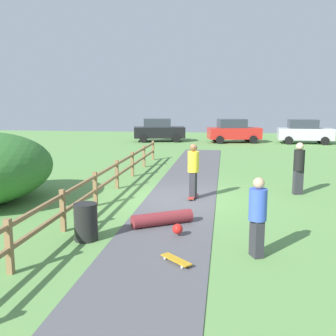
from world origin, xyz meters
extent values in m
plane|color=#60934C|center=(0.00, 0.00, 0.00)|extent=(60.00, 60.00, 0.00)
cube|color=#515156|center=(0.00, 0.00, 0.01)|extent=(2.40, 28.00, 0.02)
cube|color=olive|center=(-2.60, -6.43, 0.55)|extent=(0.12, 0.12, 1.10)
cube|color=olive|center=(-2.60, -3.86, 0.55)|extent=(0.12, 0.12, 1.10)
cube|color=olive|center=(-2.60, -1.29, 0.55)|extent=(0.12, 0.12, 1.10)
cube|color=olive|center=(-2.60, 1.29, 0.55)|extent=(0.12, 0.12, 1.10)
cube|color=olive|center=(-2.60, 3.86, 0.55)|extent=(0.12, 0.12, 1.10)
cube|color=olive|center=(-2.60, 6.43, 0.55)|extent=(0.12, 0.12, 1.10)
cube|color=olive|center=(-2.60, 9.00, 0.55)|extent=(0.12, 0.12, 1.10)
cube|color=olive|center=(-2.60, 0.00, 0.50)|extent=(0.08, 18.00, 0.09)
cube|color=olive|center=(-2.60, 0.00, 0.95)|extent=(0.08, 18.00, 0.09)
cylinder|color=black|center=(-1.80, -4.39, 0.45)|extent=(0.56, 0.56, 0.90)
cube|color=#B23326|center=(0.42, 0.03, 0.09)|extent=(0.32, 0.82, 0.02)
cylinder|color=silver|center=(0.39, 0.32, 0.05)|extent=(0.04, 0.06, 0.06)
cylinder|color=silver|center=(0.54, 0.30, 0.05)|extent=(0.04, 0.06, 0.06)
cylinder|color=silver|center=(0.30, -0.23, 0.05)|extent=(0.04, 0.06, 0.06)
cylinder|color=silver|center=(0.45, -0.26, 0.05)|extent=(0.04, 0.06, 0.06)
cube|color=#2D2D33|center=(0.42, 0.03, 0.52)|extent=(0.25, 0.35, 0.84)
cylinder|color=yellow|center=(0.42, 0.03, 1.30)|extent=(0.43, 0.43, 0.70)
sphere|color=brown|center=(0.42, 0.03, 1.77)|extent=(0.25, 0.25, 0.25)
cylinder|color=maroon|center=(-0.16, -3.04, 0.20)|extent=(1.62, 1.19, 0.36)
sphere|color=red|center=(0.35, -3.86, 0.20)|extent=(0.26, 0.26, 0.26)
cube|color=#BF8C19|center=(0.52, -5.51, 0.09)|extent=(0.72, 0.70, 0.02)
cylinder|color=silver|center=(0.77, -5.65, 0.05)|extent=(0.06, 0.06, 0.06)
cylinder|color=silver|center=(0.67, -5.75, 0.05)|extent=(0.06, 0.06, 0.06)
cylinder|color=silver|center=(0.37, -5.26, 0.05)|extent=(0.06, 0.06, 0.06)
cylinder|color=silver|center=(0.26, -5.37, 0.05)|extent=(0.06, 0.06, 0.06)
cube|color=#2D2D33|center=(2.17, -4.87, 0.41)|extent=(0.31, 0.37, 0.81)
cylinder|color=blue|center=(2.17, -4.87, 1.15)|extent=(0.50, 0.50, 0.68)
sphere|color=tan|center=(2.17, -4.87, 1.61)|extent=(0.24, 0.24, 0.24)
cube|color=#2D2D33|center=(4.09, 1.28, 0.44)|extent=(0.36, 0.29, 0.88)
cylinder|color=black|center=(4.09, 1.28, 1.24)|extent=(0.47, 0.47, 0.73)
sphere|color=beige|center=(4.09, 1.28, 1.74)|extent=(0.26, 0.26, 0.26)
cube|color=black|center=(-3.97, 19.53, 0.77)|extent=(4.46, 2.55, 0.90)
cube|color=#2D333D|center=(-4.16, 19.49, 1.57)|extent=(2.48, 1.99, 0.70)
cylinder|color=black|center=(-2.83, 20.67, 0.32)|extent=(0.68, 0.37, 0.64)
cylinder|color=black|center=(-2.46, 18.95, 0.32)|extent=(0.68, 0.37, 0.64)
cylinder|color=black|center=(-5.47, 20.11, 0.32)|extent=(0.68, 0.37, 0.64)
cylinder|color=black|center=(-5.10, 18.39, 0.32)|extent=(0.68, 0.37, 0.64)
cube|color=#B7B7BC|center=(7.77, 19.53, 0.77)|extent=(4.23, 1.77, 0.90)
cube|color=#2D333D|center=(7.57, 19.53, 1.57)|extent=(2.23, 1.60, 0.70)
cylinder|color=black|center=(9.13, 20.39, 0.32)|extent=(0.64, 0.25, 0.64)
cylinder|color=black|center=(9.11, 18.63, 0.32)|extent=(0.64, 0.25, 0.64)
cylinder|color=black|center=(6.44, 20.43, 0.32)|extent=(0.64, 0.25, 0.64)
cylinder|color=black|center=(6.41, 18.67, 0.32)|extent=(0.64, 0.25, 0.64)
cube|color=red|center=(2.21, 19.53, 0.77)|extent=(4.47, 2.56, 0.90)
cube|color=#2D333D|center=(2.01, 19.49, 1.57)|extent=(2.48, 2.00, 0.70)
cylinder|color=black|center=(3.34, 20.68, 0.32)|extent=(0.68, 0.37, 0.64)
cylinder|color=black|center=(3.72, 18.96, 0.32)|extent=(0.68, 0.37, 0.64)
cylinder|color=black|center=(0.70, 20.10, 0.32)|extent=(0.68, 0.37, 0.64)
cylinder|color=black|center=(1.08, 18.38, 0.32)|extent=(0.68, 0.37, 0.64)
camera|label=1|loc=(1.44, -13.16, 3.29)|focal=42.37mm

